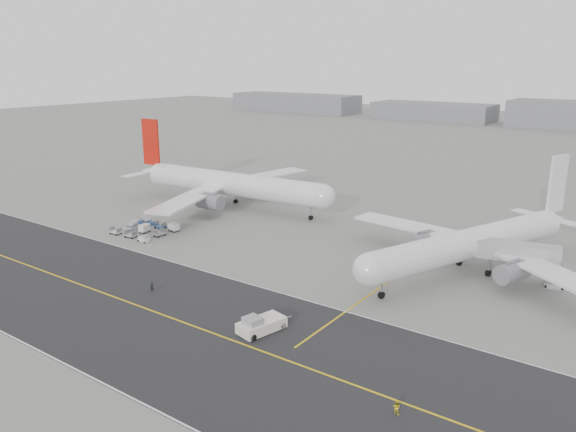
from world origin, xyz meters
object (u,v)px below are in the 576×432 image
Objects in this scene: airliner_a at (228,183)px; ground_crew_b at (397,407)px; airliner_b at (475,242)px; ground_crew_a at (152,287)px; jet_bridge at (507,252)px; pushback_tug at (261,325)px.

ground_crew_b is at bearing -131.59° from airliner_a.
ground_crew_a is (-37.45, -37.48, -4.31)m from airliner_b.
ground_crew_a is at bearing -150.57° from jet_bridge.
ground_crew_b is at bearing -21.89° from ground_crew_a.
ground_crew_a is (25.15, -46.58, -4.91)m from airliner_a.
pushback_tug is at bearing -14.89° from ground_crew_a.
jet_bridge is 10.52× the size of ground_crew_a.
ground_crew_a is 1.08× the size of ground_crew_b.
airliner_a is at bearing -40.61° from ground_crew_b.
airliner_a reaches higher than pushback_tug.
airliner_b is 41.47m from pushback_tug.
airliner_a is at bearing -166.96° from airliner_b.
airliner_a is 3.26× the size of jet_bridge.
airliner_b is 29.26× the size of ground_crew_a.
ground_crew_a is (-42.87, -36.82, -3.77)m from jet_bridge.
airliner_b is at bearing 31.93° from ground_crew_a.
pushback_tug is 23.04m from ground_crew_b.
airliner_b is at bearing -102.19° from airliner_a.
pushback_tug is at bearing -139.12° from airliner_a.
airliner_b reaches higher than pushback_tug.
airliner_b reaches higher than ground_crew_b.
ground_crew_b is at bearing -99.75° from jet_bridge.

